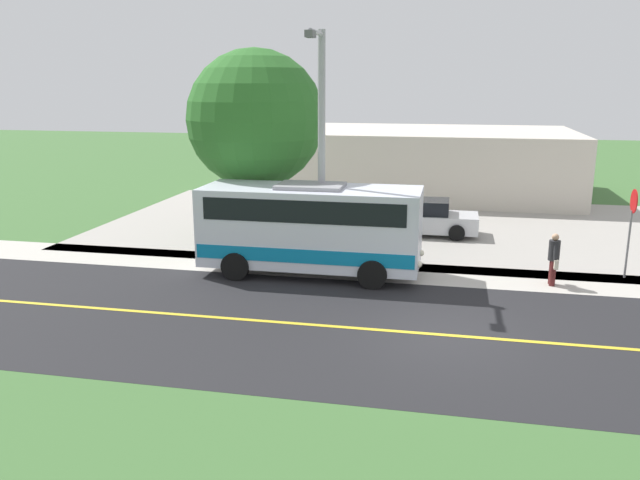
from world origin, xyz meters
TOP-DOWN VIEW (x-y plane):
  - ground_plane at (0.00, 0.00)m, footprint 120.00×120.00m
  - road_surface at (0.00, 0.00)m, footprint 8.00×100.00m
  - sidewalk at (-5.20, 0.00)m, footprint 2.40×100.00m
  - parking_lot_surface at (-12.40, 3.00)m, footprint 14.00×36.00m
  - road_centre_line at (0.00, 0.00)m, footprint 0.16×100.00m
  - shuttle_bus_front at (-4.54, -4.40)m, footprint 2.72×7.16m
  - pedestrian_with_bags at (-4.83, 3.19)m, footprint 0.72×0.34m
  - stop_sign at (-6.10, 5.61)m, footprint 0.76×0.07m
  - street_light_pole at (-4.87, -4.14)m, footprint 1.97×0.24m
  - parked_car_near at (-10.94, -1.13)m, footprint 2.02×4.40m
  - tree_curbside at (-7.40, -7.09)m, footprint 5.01×5.01m
  - commercial_building at (-21.40, -1.94)m, footprint 10.00×16.86m

SIDE VIEW (x-z plane):
  - ground_plane at x=0.00m, z-range 0.00..0.00m
  - sidewalk at x=-5.20m, z-range 0.00..0.01m
  - parking_lot_surface at x=-12.40m, z-range 0.00..0.01m
  - road_surface at x=0.00m, z-range 0.00..0.01m
  - road_centre_line at x=0.00m, z-range 0.01..0.01m
  - parked_car_near at x=-10.94m, z-range -0.04..1.41m
  - pedestrian_with_bags at x=-4.83m, z-range 0.06..1.69m
  - shuttle_bus_front at x=-4.54m, z-range 0.15..3.11m
  - commercial_building at x=-21.40m, z-range 0.00..3.54m
  - stop_sign at x=-6.10m, z-range 0.52..3.40m
  - street_light_pole at x=-4.87m, z-range 0.41..8.11m
  - tree_curbside at x=-7.40m, z-range 1.15..8.49m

